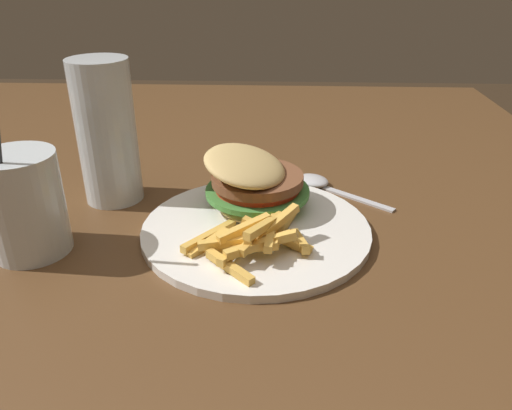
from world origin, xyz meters
The scene contains 5 objects.
dining_table centered at (0.00, 0.00, 0.64)m, with size 1.55×1.39×0.74m.
meal_plate_near centered at (0.05, -0.17, 0.76)m, with size 0.28×0.28×0.09m.
beer_glass centered at (0.11, 0.02, 0.83)m, with size 0.08×0.08×0.19m.
juice_glass centered at (-0.02, 0.08, 0.79)m, with size 0.09×0.09×0.20m.
spoon centered at (0.16, -0.26, 0.74)m, with size 0.12×0.14×0.01m.
Camera 1 is at (-0.50, -0.20, 1.04)m, focal length 35.00 mm.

